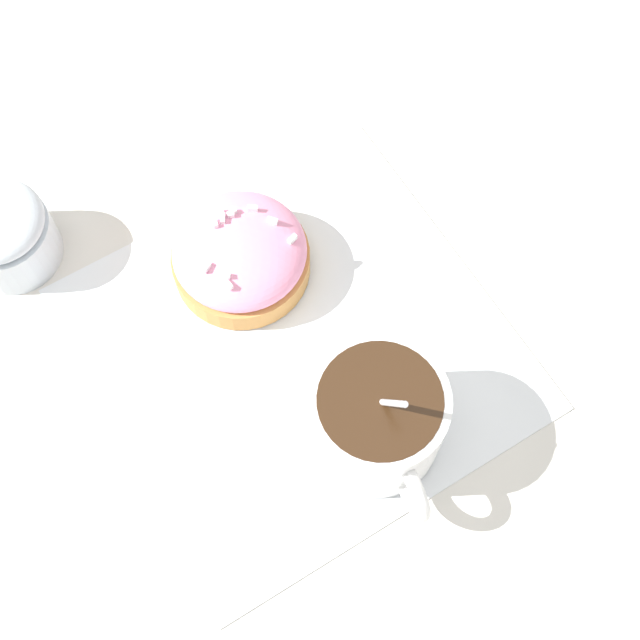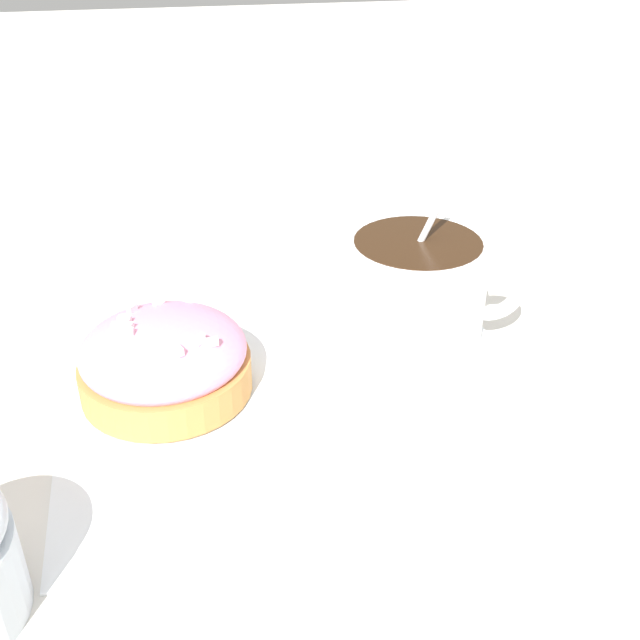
# 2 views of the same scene
# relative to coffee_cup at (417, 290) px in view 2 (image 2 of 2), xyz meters

# --- Properties ---
(ground_plane) EXTENTS (3.00, 3.00, 0.00)m
(ground_plane) POSITION_rel_coffee_cup_xyz_m (0.08, 0.01, -0.04)
(ground_plane) COLOR silver
(paper_napkin) EXTENTS (0.28, 0.28, 0.00)m
(paper_napkin) POSITION_rel_coffee_cup_xyz_m (0.08, 0.01, -0.04)
(paper_napkin) COLOR white
(paper_napkin) RESTS_ON ground_plane
(coffee_cup) EXTENTS (0.11, 0.09, 0.10)m
(coffee_cup) POSITION_rel_coffee_cup_xyz_m (0.00, 0.00, 0.00)
(coffee_cup) COLOR white
(coffee_cup) RESTS_ON paper_napkin
(frosted_pastry) EXTENTS (0.10, 0.10, 0.05)m
(frosted_pastry) POSITION_rel_coffee_cup_xyz_m (0.15, 0.02, -0.02)
(frosted_pastry) COLOR #C18442
(frosted_pastry) RESTS_ON paper_napkin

